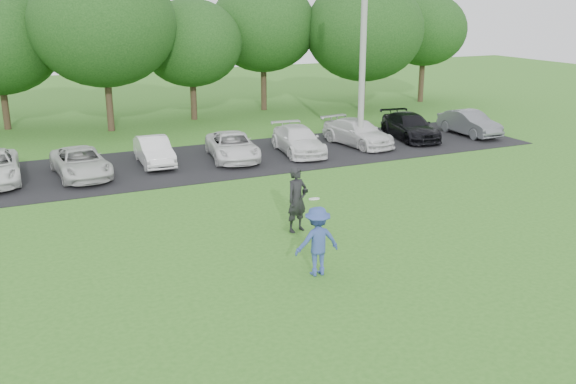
% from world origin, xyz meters
% --- Properties ---
extents(ground, '(100.00, 100.00, 0.00)m').
position_xyz_m(ground, '(0.00, 0.00, 0.00)').
color(ground, '#326D1F').
rests_on(ground, ground).
extents(parking_lot, '(32.00, 6.50, 0.03)m').
position_xyz_m(parking_lot, '(0.00, 13.00, 0.01)').
color(parking_lot, black).
rests_on(parking_lot, ground).
extents(utility_pole, '(0.28, 0.28, 9.24)m').
position_xyz_m(utility_pole, '(7.87, 12.44, 4.62)').
color(utility_pole, '#979893').
rests_on(utility_pole, ground).
extents(frisbee_player, '(1.21, 0.74, 2.07)m').
position_xyz_m(frisbee_player, '(-0.57, 0.50, 0.90)').
color(frisbee_player, '#334991').
rests_on(frisbee_player, ground).
extents(camera_bystander, '(0.84, 0.67, 2.00)m').
position_xyz_m(camera_bystander, '(0.34, 3.59, 1.00)').
color(camera_bystander, black).
rests_on(camera_bystander, ground).
extents(parked_cars, '(30.51, 4.84, 1.25)m').
position_xyz_m(parked_cars, '(0.51, 12.95, 0.62)').
color(parked_cars, silver).
rests_on(parked_cars, parking_lot).
extents(tree_row, '(42.39, 9.85, 8.64)m').
position_xyz_m(tree_row, '(1.51, 22.76, 4.91)').
color(tree_row, '#38281C').
rests_on(tree_row, ground).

